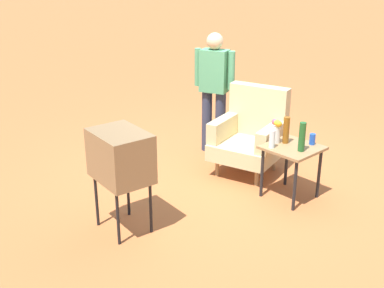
# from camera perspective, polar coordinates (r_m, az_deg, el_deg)

# --- Properties ---
(ground_plane) EXTENTS (60.00, 60.00, 0.00)m
(ground_plane) POSITION_cam_1_polar(r_m,az_deg,el_deg) (6.17, 4.70, -3.43)
(ground_plane) COLOR #AD6033
(armchair) EXTENTS (0.95, 0.96, 1.06)m
(armchair) POSITION_cam_1_polar(r_m,az_deg,el_deg) (6.09, 6.89, 1.24)
(armchair) COLOR #937047
(armchair) RESTS_ON ground
(side_table) EXTENTS (0.56, 0.56, 0.61)m
(side_table) POSITION_cam_1_polar(r_m,az_deg,el_deg) (5.47, 11.64, -1.15)
(side_table) COLOR black
(side_table) RESTS_ON ground
(tv_on_stand) EXTENTS (0.64, 0.50, 1.03)m
(tv_on_stand) POSITION_cam_1_polar(r_m,az_deg,el_deg) (4.66, -8.34, -1.46)
(tv_on_stand) COLOR black
(tv_on_stand) RESTS_ON ground
(person_standing) EXTENTS (0.53, 0.34, 1.64)m
(person_standing) POSITION_cam_1_polar(r_m,az_deg,el_deg) (6.56, 2.61, 6.84)
(person_standing) COLOR #2D3347
(person_standing) RESTS_ON ground
(bottle_wine_green) EXTENTS (0.07, 0.07, 0.32)m
(bottle_wine_green) POSITION_cam_1_polar(r_m,az_deg,el_deg) (5.27, 12.77, 0.83)
(bottle_wine_green) COLOR #1E5623
(bottle_wine_green) RESTS_ON side_table
(soda_can_blue) EXTENTS (0.07, 0.07, 0.12)m
(soda_can_blue) POSITION_cam_1_polar(r_m,az_deg,el_deg) (5.52, 13.91, 0.56)
(soda_can_blue) COLOR blue
(soda_can_blue) RESTS_ON side_table
(bottle_short_clear) EXTENTS (0.06, 0.06, 0.20)m
(bottle_short_clear) POSITION_cam_1_polar(r_m,az_deg,el_deg) (5.32, 9.35, 0.58)
(bottle_short_clear) COLOR silver
(bottle_short_clear) RESTS_ON side_table
(bottle_tall_amber) EXTENTS (0.07, 0.07, 0.30)m
(bottle_tall_amber) POSITION_cam_1_polar(r_m,az_deg,el_deg) (5.47, 10.98, 1.61)
(bottle_tall_amber) COLOR brown
(bottle_tall_amber) RESTS_ON side_table
(flower_vase) EXTENTS (0.15, 0.10, 0.27)m
(flower_vase) POSITION_cam_1_polar(r_m,az_deg,el_deg) (5.46, 9.87, 1.64)
(flower_vase) COLOR silver
(flower_vase) RESTS_ON side_table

